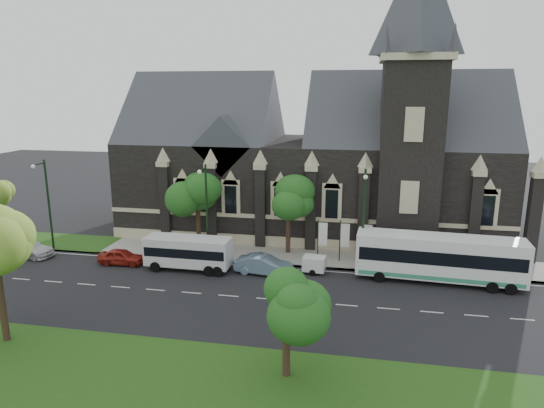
% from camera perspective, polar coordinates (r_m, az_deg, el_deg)
% --- Properties ---
extents(ground, '(160.00, 160.00, 0.00)m').
position_cam_1_polar(ground, '(37.39, -5.24, -10.90)').
color(ground, black).
rests_on(ground, ground).
extents(sidewalk, '(80.00, 5.00, 0.15)m').
position_cam_1_polar(sidewalk, '(45.91, -2.00, -6.04)').
color(sidewalk, gray).
rests_on(sidewalk, ground).
extents(museum, '(40.00, 17.70, 29.90)m').
position_cam_1_polar(museum, '(52.19, 5.69, 5.43)').
color(museum, black).
rests_on(museum, ground).
extents(tree_park_east, '(3.40, 3.40, 6.28)m').
position_cam_1_polar(tree_park_east, '(25.96, 2.23, -11.03)').
color(tree_park_east, black).
rests_on(tree_park_east, ground).
extents(tree_walk_right, '(4.08, 4.08, 7.80)m').
position_cam_1_polar(tree_walk_right, '(44.92, 2.28, 1.14)').
color(tree_walk_right, black).
rests_on(tree_walk_right, ground).
extents(tree_walk_left, '(3.91, 3.91, 7.64)m').
position_cam_1_polar(tree_walk_left, '(47.05, -8.64, 1.46)').
color(tree_walk_left, black).
rests_on(tree_walk_left, ground).
extents(tree_walk_far, '(3.40, 3.40, 6.28)m').
position_cam_1_polar(tree_walk_far, '(57.91, -29.84, 0.93)').
color(tree_walk_far, black).
rests_on(tree_walk_far, ground).
extents(street_lamp_near, '(0.36, 1.88, 9.00)m').
position_cam_1_polar(street_lamp_near, '(41.11, 10.93, -1.27)').
color(street_lamp_near, black).
rests_on(street_lamp_near, ground).
extents(street_lamp_mid, '(0.36, 1.88, 9.00)m').
position_cam_1_polar(street_lamp_mid, '(43.29, -7.92, -0.41)').
color(street_lamp_mid, black).
rests_on(street_lamp_mid, ground).
extents(street_lamp_far, '(0.36, 1.88, 9.00)m').
position_cam_1_polar(street_lamp_far, '(50.64, -25.36, 0.43)').
color(street_lamp_far, black).
rests_on(street_lamp_far, ground).
extents(banner_flag_left, '(0.90, 0.10, 4.00)m').
position_cam_1_polar(banner_flag_left, '(43.81, 5.90, -3.89)').
color(banner_flag_left, black).
rests_on(banner_flag_left, ground).
extents(banner_flag_center, '(0.90, 0.10, 4.00)m').
position_cam_1_polar(banner_flag_center, '(43.71, 8.52, -4.01)').
color(banner_flag_center, black).
rests_on(banner_flag_center, ground).
extents(banner_flag_right, '(0.90, 0.10, 4.00)m').
position_cam_1_polar(banner_flag_right, '(43.69, 11.15, -4.12)').
color(banner_flag_right, black).
rests_on(banner_flag_right, ground).
extents(tour_coach, '(13.40, 3.73, 3.87)m').
position_cam_1_polar(tour_coach, '(41.44, 19.38, -6.04)').
color(tour_coach, white).
rests_on(tour_coach, ground).
extents(shuttle_bus, '(7.55, 2.73, 2.90)m').
position_cam_1_polar(shuttle_bus, '(42.50, -9.98, -5.58)').
color(shuttle_bus, silver).
rests_on(shuttle_bus, ground).
extents(box_trailer, '(2.80, 1.65, 1.46)m').
position_cam_1_polar(box_trailer, '(41.50, 5.08, -7.13)').
color(box_trailer, silver).
rests_on(box_trailer, ground).
extents(sedan, '(5.15, 2.33, 1.64)m').
position_cam_1_polar(sedan, '(41.11, -0.97, -7.30)').
color(sedan, '#7E9DB6').
rests_on(sedan, ground).
extents(car_far_red, '(4.24, 1.87, 1.42)m').
position_cam_1_polar(car_far_red, '(45.45, -17.58, -6.04)').
color(car_far_red, maroon).
rests_on(car_far_red, ground).
extents(car_far_white, '(5.60, 2.82, 1.56)m').
position_cam_1_polar(car_far_white, '(51.05, -27.32, -4.73)').
color(car_far_white, silver).
rests_on(car_far_white, ground).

